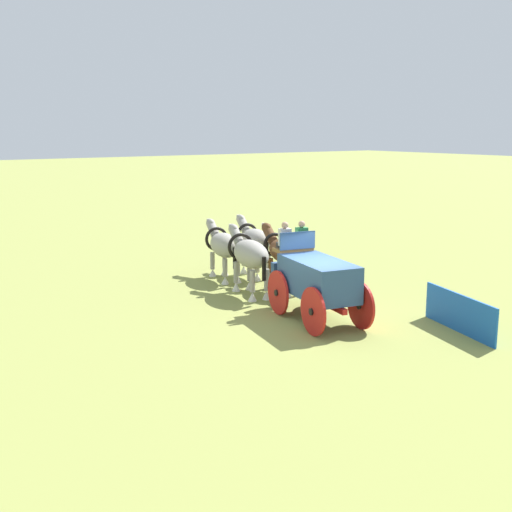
{
  "coord_description": "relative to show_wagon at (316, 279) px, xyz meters",
  "views": [
    {
      "loc": [
        -14.37,
        12.24,
        5.73
      ],
      "look_at": [
        4.4,
        -0.8,
        1.2
      ],
      "focal_mm": 45.36,
      "sensor_mm": 36.0,
      "label": 1
    }
  ],
  "objects": [
    {
      "name": "draft_horse_lead_near",
      "position": [
        6.23,
        -0.62,
        0.01
      ],
      "size": [
        3.04,
        1.31,
        2.16
      ],
      "color": "#9E998E",
      "rests_on": "ground"
    },
    {
      "name": "sponsor_banner",
      "position": [
        -3.25,
        -2.62,
        -0.74
      ],
      "size": [
        3.1,
        0.92,
        1.1
      ],
      "primitive_type": "cube",
      "rotation": [
        0.0,
        0.0,
        -0.27
      ],
      "color": "#1959B2",
      "rests_on": "ground"
    },
    {
      "name": "draft_horse_rear_near",
      "position": [
        3.68,
        -0.09,
        0.13
      ],
      "size": [
        3.16,
        1.37,
        2.29
      ],
      "color": "#9E998E",
      "rests_on": "ground"
    },
    {
      "name": "show_wagon",
      "position": [
        0.0,
        0.0,
        0.0
      ],
      "size": [
        5.95,
        2.35,
        2.83
      ],
      "color": "#2D4C7A",
      "rests_on": "ground"
    },
    {
      "name": "draft_horse_rear_off",
      "position": [
        3.44,
        -1.37,
        0.1
      ],
      "size": [
        2.99,
        1.23,
        2.26
      ],
      "color": "brown",
      "rests_on": "ground"
    },
    {
      "name": "draft_horse_lead_off",
      "position": [
        5.98,
        -1.89,
        0.1
      ],
      "size": [
        2.99,
        1.25,
        2.26
      ],
      "color": "#9E998E",
      "rests_on": "ground"
    },
    {
      "name": "ground_plane",
      "position": [
        -0.16,
        0.03,
        -1.29
      ],
      "size": [
        220.0,
        220.0,
        0.0
      ],
      "primitive_type": "plane",
      "color": "olive"
    }
  ]
}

